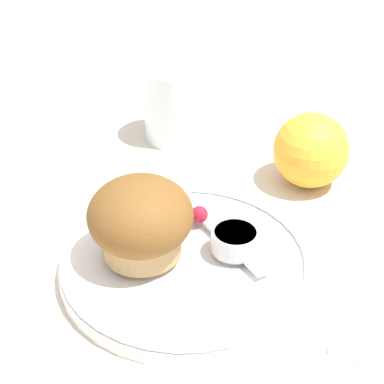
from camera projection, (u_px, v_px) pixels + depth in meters
The scene contains 8 objects.
ground_plane at pixel (202, 276), 0.61m from camera, with size 3.00×3.00×0.00m, color beige.
plate at pixel (184, 264), 0.61m from camera, with size 0.24×0.24×0.02m.
muffin at pixel (141, 220), 0.59m from camera, with size 0.10×0.10×0.08m.
cream_ramekin at pixel (235, 239), 0.61m from camera, with size 0.05×0.05×0.02m.
berry_pair at pixel (192, 212), 0.65m from camera, with size 0.03×0.02×0.02m.
butter_knife at pixel (212, 223), 0.65m from camera, with size 0.16×0.11×0.00m.
orange_fruit at pixel (311, 150), 0.72m from camera, with size 0.09×0.09×0.09m.
juice_glass at pixel (175, 103), 0.81m from camera, with size 0.08×0.08×0.10m.
Camera 1 is at (0.20, -0.42, 0.41)m, focal length 60.00 mm.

